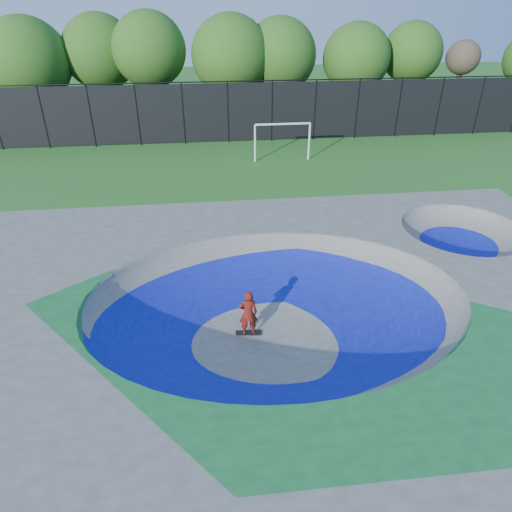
{
  "coord_description": "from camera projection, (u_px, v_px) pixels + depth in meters",
  "views": [
    {
      "loc": [
        -1.85,
        -10.55,
        8.94
      ],
      "look_at": [
        -0.24,
        3.0,
        1.1
      ],
      "focal_mm": 32.0,
      "sensor_mm": 36.0,
      "label": 1
    }
  ],
  "objects": [
    {
      "name": "skater",
      "position": [
        248.0,
        313.0,
        13.45
      ],
      "size": [
        0.57,
        0.38,
        1.54
      ],
      "primitive_type": "imported",
      "rotation": [
        0.0,
        0.0,
        3.16
      ],
      "color": "red",
      "rests_on": "ground"
    },
    {
      "name": "treeline",
      "position": [
        195.0,
        57.0,
        33.2
      ],
      "size": [
        52.1,
        7.87,
        8.14
      ],
      "color": "#4E3227",
      "rests_on": "ground"
    },
    {
      "name": "skateboard",
      "position": [
        248.0,
        333.0,
        13.82
      ],
      "size": [
        0.79,
        0.27,
        0.05
      ],
      "primitive_type": "cube",
      "rotation": [
        0.0,
        0.0,
        -0.06
      ],
      "color": "black",
      "rests_on": "ground"
    },
    {
      "name": "skate_deck",
      "position": [
        276.0,
        316.0,
        13.35
      ],
      "size": [
        22.0,
        14.0,
        1.5
      ],
      "primitive_type": "cube",
      "color": "gray",
      "rests_on": "ground"
    },
    {
      "name": "ground",
      "position": [
        276.0,
        336.0,
        13.72
      ],
      "size": [
        120.0,
        120.0,
        0.0
      ],
      "primitive_type": "plane",
      "color": "#25641B",
      "rests_on": "ground"
    },
    {
      "name": "soccer_goal",
      "position": [
        283.0,
        135.0,
        27.5
      ],
      "size": [
        3.46,
        0.12,
        2.29
      ],
      "color": "white",
      "rests_on": "ground"
    },
    {
      "name": "fence",
      "position": [
        228.0,
        111.0,
        30.76
      ],
      "size": [
        48.09,
        0.09,
        4.04
      ],
      "color": "black",
      "rests_on": "ground"
    }
  ]
}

